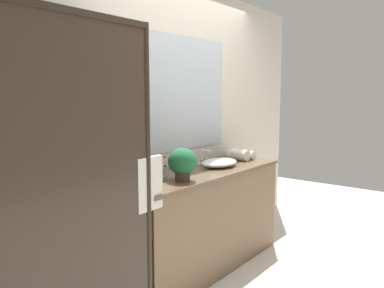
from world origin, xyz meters
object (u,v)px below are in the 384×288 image
(faucet, at_px, (203,160))
(soap_dish, at_px, (153,179))
(sink_basin, at_px, (219,163))
(potted_plant, at_px, (182,162))
(rolled_towel_near_edge, at_px, (243,154))
(amenity_bottle_shampoo, at_px, (148,181))
(rolled_towel_middle, at_px, (240,155))
(amenity_bottle_conditioner, at_px, (165,171))

(faucet, xyz_separation_m, soap_dish, (-0.81, -0.11, -0.03))
(sink_basin, xyz_separation_m, potted_plant, (-0.67, -0.11, 0.11))
(soap_dish, distance_m, rolled_towel_near_edge, 1.33)
(faucet, relative_size, amenity_bottle_shampoo, 1.72)
(soap_dish, height_order, rolled_towel_middle, rolled_towel_middle)
(faucet, distance_m, rolled_towel_near_edge, 0.54)
(rolled_towel_middle, bearing_deg, soap_dish, 177.97)
(soap_dish, relative_size, amenity_bottle_shampoo, 1.01)
(sink_basin, relative_size, potted_plant, 1.56)
(potted_plant, distance_m, amenity_bottle_shampoo, 0.34)
(potted_plant, relative_size, soap_dish, 2.57)
(faucet, bearing_deg, sink_basin, -90.00)
(sink_basin, relative_size, rolled_towel_near_edge, 1.54)
(faucet, bearing_deg, rolled_towel_middle, -20.95)
(sink_basin, xyz_separation_m, amenity_bottle_conditioner, (-0.65, 0.09, 0.01))
(rolled_towel_middle, bearing_deg, faucet, 159.05)
(sink_basin, xyz_separation_m, faucet, (-0.00, 0.19, 0.01))
(sink_basin, bearing_deg, amenity_bottle_conditioner, 172.42)
(amenity_bottle_shampoo, bearing_deg, sink_basin, 2.73)
(sink_basin, bearing_deg, soap_dish, 174.76)
(faucet, distance_m, potted_plant, 0.74)
(potted_plant, xyz_separation_m, amenity_bottle_conditioner, (0.02, 0.20, -0.10))
(soap_dish, bearing_deg, rolled_towel_middle, -2.03)
(faucet, height_order, potted_plant, potted_plant)
(sink_basin, relative_size, faucet, 2.36)
(sink_basin, distance_m, soap_dish, 0.81)
(amenity_bottle_conditioner, bearing_deg, sink_basin, -7.58)
(amenity_bottle_conditioner, bearing_deg, potted_plant, -95.08)
(potted_plant, xyz_separation_m, amenity_bottle_shampoo, (-0.32, 0.06, -0.10))
(rolled_towel_near_edge, bearing_deg, sink_basin, -173.33)
(rolled_towel_near_edge, distance_m, rolled_towel_middle, 0.11)
(sink_basin, bearing_deg, faucet, 90.00)
(soap_dish, relative_size, amenity_bottle_conditioner, 1.01)
(rolled_towel_near_edge, bearing_deg, potted_plant, -171.83)
(sink_basin, height_order, potted_plant, potted_plant)
(amenity_bottle_shampoo, bearing_deg, amenity_bottle_conditioner, 21.85)
(potted_plant, xyz_separation_m, soap_dish, (-0.14, 0.18, -0.13))
(rolled_towel_middle, bearing_deg, amenity_bottle_conditioner, 177.00)
(potted_plant, height_order, amenity_bottle_shampoo, potted_plant)
(soap_dish, bearing_deg, amenity_bottle_conditioner, 4.58)
(soap_dish, xyz_separation_m, rolled_towel_near_edge, (1.33, -0.01, 0.03))
(amenity_bottle_shampoo, relative_size, rolled_towel_near_edge, 0.38)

